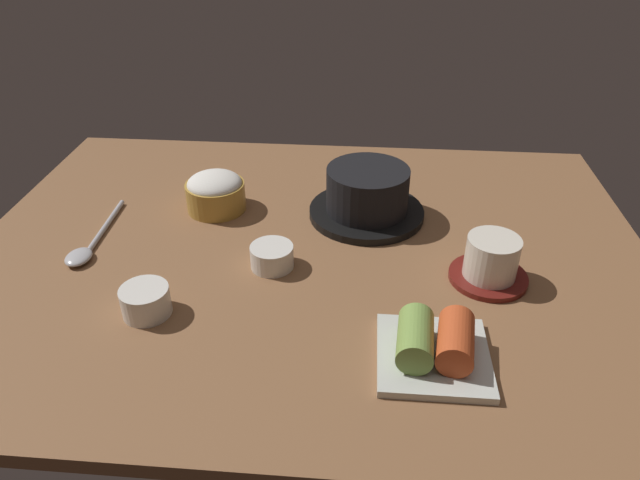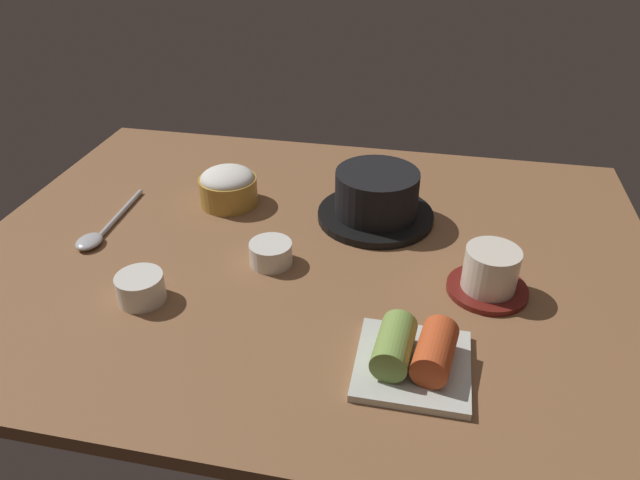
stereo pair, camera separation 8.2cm
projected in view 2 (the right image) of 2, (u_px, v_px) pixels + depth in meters
dining_table at (310, 254)px, 86.64cm from camera, size 100.00×76.00×2.00cm
stone_pot at (376, 197)px, 91.31cm from camera, size 18.43×18.43×8.22cm
rice_bowl at (228, 186)px, 96.01cm from camera, size 9.57×9.57×6.29cm
tea_cup_with_saucer at (490, 273)px, 75.81cm from camera, size 10.65×10.65×6.51cm
banchan_cup_center at (271, 253)px, 82.04cm from camera, size 6.08×6.08×3.28cm
kimchi_plate at (414, 355)px, 64.46cm from camera, size 12.74×12.74×5.12cm
side_bowl_near at (141, 287)px, 74.89cm from camera, size 6.15×6.15×3.74cm
spoon at (100, 232)px, 88.74cm from camera, size 3.60×19.09×1.35cm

